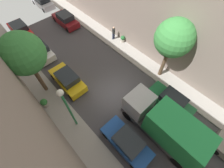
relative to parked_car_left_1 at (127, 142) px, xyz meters
The scene contains 17 objects.
ground 4.89m from the parked_car_left_1, 56.09° to the left, with size 32.00×32.00×0.00m, color #423F42.
sidewalk_left 4.67m from the parked_car_left_1, 119.79° to the left, with size 2.00×44.00×0.15m, color gray.
sidewalk_right 8.71m from the parked_car_left_1, 27.55° to the left, with size 2.00×44.00×0.15m, color gray.
parked_car_left_1 is the anchor object (origin of this frame).
parked_car_left_2 8.09m from the parked_car_left_1, 90.00° to the left, with size 1.78×4.20×1.57m.
parked_car_left_3 13.75m from the parked_car_left_1, 90.00° to the left, with size 1.78×4.20×1.57m.
parked_car_left_4 18.80m from the parked_car_left_1, 90.00° to the left, with size 1.78×4.20×1.57m.
parked_car_right_2 5.40m from the parked_car_left_1, ahead, with size 1.78×4.20×1.57m.
parked_car_right_3 17.56m from the parked_car_left_1, 72.09° to the left, with size 1.78×4.20×1.57m.
parked_car_right_4 23.54m from the parked_car_left_1, 76.74° to the left, with size 1.78×4.20×1.57m.
delivery_truck 3.15m from the parked_car_left_1, 24.22° to the right, with size 2.26×6.60×3.38m.
pedestrian 12.77m from the parked_car_left_1, 51.37° to the left, with size 0.40×0.36×1.72m.
street_tree_0 10.15m from the parked_car_left_1, 102.76° to the left, with size 3.30×3.30×6.43m.
street_tree_1 9.03m from the parked_car_left_1, 18.59° to the left, with size 3.22×3.22×6.28m.
potted_plant_1 12.19m from the parked_car_left_1, 46.34° to the left, with size 0.52×0.52×0.83m.
potted_plant_2 8.01m from the parked_car_left_1, 111.59° to the left, with size 0.61×0.61×0.90m.
lamp_post 5.39m from the parked_car_left_1, 114.95° to the left, with size 0.44×0.44×5.34m.
Camera 1 is at (-5.50, -5.36, 12.93)m, focal length 24.62 mm.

